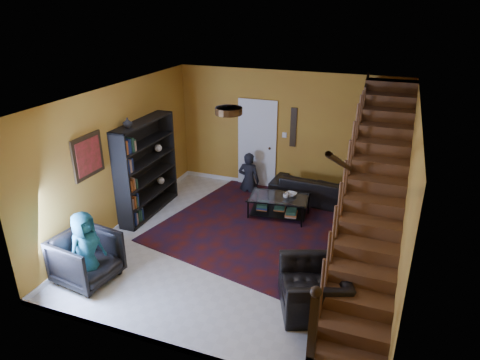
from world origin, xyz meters
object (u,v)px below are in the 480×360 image
object	(u,v)px
sofa	(318,190)
armchair_right	(313,289)
bookshelf	(147,170)
armchair_left	(87,258)
coffee_table	(279,205)

from	to	relation	value
sofa	armchair_right	xyz separation A→B (m)	(0.61, -3.58, 0.04)
sofa	armchair_right	distance (m)	3.64
bookshelf	armchair_left	distance (m)	2.55
armchair_left	coffee_table	bearing A→B (deg)	-28.00
armchair_right	bookshelf	bearing A→B (deg)	-137.29
bookshelf	sofa	size ratio (longest dim) A/B	0.96
armchair_left	armchair_right	xyz separation A→B (m)	(3.55, 0.58, -0.07)
bookshelf	sofa	xyz separation A→B (m)	(3.29, 1.70, -0.66)
armchair_left	armchair_right	size ratio (longest dim) A/B	0.85
bookshelf	coffee_table	bearing A→B (deg)	15.24
armchair_right	sofa	bearing A→B (deg)	168.17
bookshelf	sofa	bearing A→B (deg)	27.31
armchair_left	coffee_table	distance (m)	3.93
armchair_left	coffee_table	world-z (taller)	armchair_left
coffee_table	armchair_left	bearing A→B (deg)	-125.79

